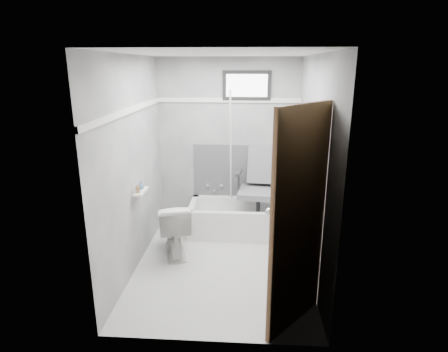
# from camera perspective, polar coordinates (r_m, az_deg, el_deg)

# --- Properties ---
(floor) EXTENTS (2.60, 2.60, 0.00)m
(floor) POSITION_cam_1_polar(r_m,az_deg,el_deg) (4.59, -0.30, -13.33)
(floor) COLOR silver
(floor) RESTS_ON ground
(ceiling) EXTENTS (2.60, 2.60, 0.00)m
(ceiling) POSITION_cam_1_polar(r_m,az_deg,el_deg) (3.98, -0.35, 18.19)
(ceiling) COLOR silver
(ceiling) RESTS_ON floor
(wall_back) EXTENTS (2.00, 0.02, 2.40)m
(wall_back) POSITION_cam_1_polar(r_m,az_deg,el_deg) (5.39, 0.67, 4.90)
(wall_back) COLOR slate
(wall_back) RESTS_ON floor
(wall_front) EXTENTS (2.00, 0.02, 2.40)m
(wall_front) POSITION_cam_1_polar(r_m,az_deg,el_deg) (2.89, -2.17, -5.45)
(wall_front) COLOR slate
(wall_front) RESTS_ON floor
(wall_left) EXTENTS (0.02, 2.60, 2.40)m
(wall_left) POSITION_cam_1_polar(r_m,az_deg,el_deg) (4.31, -13.70, 1.48)
(wall_left) COLOR slate
(wall_left) RESTS_ON floor
(wall_right) EXTENTS (0.02, 2.60, 2.40)m
(wall_right) POSITION_cam_1_polar(r_m,az_deg,el_deg) (4.18, 13.50, 1.02)
(wall_right) COLOR slate
(wall_right) RESTS_ON floor
(bathtub) EXTENTS (1.50, 0.70, 0.42)m
(bathtub) POSITION_cam_1_polar(r_m,az_deg,el_deg) (5.32, 2.90, -6.45)
(bathtub) COLOR white
(bathtub) RESTS_ON floor
(office_chair) EXTENTS (0.70, 0.70, 1.10)m
(office_chair) POSITION_cam_1_polar(r_m,az_deg,el_deg) (5.19, 5.30, -1.68)
(office_chair) COLOR slate
(office_chair) RESTS_ON bathtub
(toilet) EXTENTS (0.57, 0.77, 0.68)m
(toilet) POSITION_cam_1_polar(r_m,az_deg,el_deg) (4.73, -7.68, -7.92)
(toilet) COLOR white
(toilet) RESTS_ON floor
(door) EXTENTS (0.78, 0.78, 2.00)m
(door) POSITION_cam_1_polar(r_m,az_deg,el_deg) (3.06, 16.74, -9.02)
(door) COLOR brown
(door) RESTS_ON floor
(window) EXTENTS (0.66, 0.04, 0.40)m
(window) POSITION_cam_1_polar(r_m,az_deg,el_deg) (5.26, 3.49, 13.61)
(window) COLOR black
(window) RESTS_ON wall_back
(backerboard) EXTENTS (1.50, 0.02, 0.78)m
(backerboard) POSITION_cam_1_polar(r_m,az_deg,el_deg) (5.46, 3.27, 0.73)
(backerboard) COLOR #4C4C4F
(backerboard) RESTS_ON wall_back
(trim_back) EXTENTS (2.00, 0.02, 0.06)m
(trim_back) POSITION_cam_1_polar(r_m,az_deg,el_deg) (5.29, 0.68, 11.47)
(trim_back) COLOR white
(trim_back) RESTS_ON wall_back
(trim_left) EXTENTS (0.02, 2.60, 0.06)m
(trim_left) POSITION_cam_1_polar(r_m,az_deg,el_deg) (4.19, -14.11, 9.69)
(trim_left) COLOR white
(trim_left) RESTS_ON wall_left
(pole) EXTENTS (0.02, 0.49, 1.90)m
(pole) POSITION_cam_1_polar(r_m,az_deg,el_deg) (5.18, 1.03, 2.74)
(pole) COLOR white
(pole) RESTS_ON bathtub
(shelf) EXTENTS (0.10, 0.32, 0.02)m
(shelf) POSITION_cam_1_polar(r_m,az_deg,el_deg) (4.38, -12.56, -2.33)
(shelf) COLOR white
(shelf) RESTS_ON wall_left
(soap_bottle_a) EXTENTS (0.06, 0.06, 0.10)m
(soap_bottle_a) POSITION_cam_1_polar(r_m,az_deg,el_deg) (4.29, -13.04, -1.83)
(soap_bottle_a) COLOR #96724B
(soap_bottle_a) RESTS_ON shelf
(soap_bottle_b) EXTENTS (0.10, 0.10, 0.09)m
(soap_bottle_b) POSITION_cam_1_polar(r_m,az_deg,el_deg) (4.41, -12.52, -1.34)
(soap_bottle_b) COLOR slate
(soap_bottle_b) RESTS_ON shelf
(faucet) EXTENTS (0.26, 0.10, 0.16)m
(faucet) POSITION_cam_1_polar(r_m,az_deg,el_deg) (5.54, -1.44, -1.73)
(faucet) COLOR silver
(faucet) RESTS_ON wall_back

